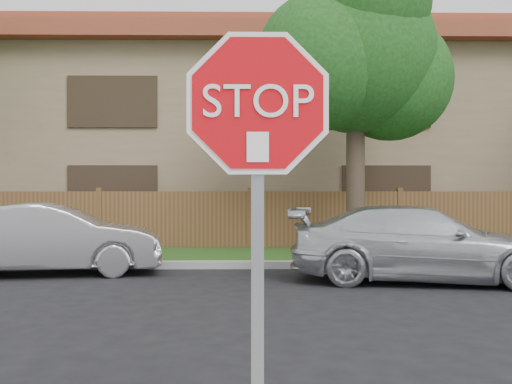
{
  "coord_description": "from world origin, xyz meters",
  "views": [
    {
      "loc": [
        -0.07,
        -4.5,
        1.73
      ],
      "look_at": [
        -0.02,
        -0.9,
        1.7
      ],
      "focal_mm": 42.0,
      "sensor_mm": 36.0,
      "label": 1
    }
  ],
  "objects": [
    {
      "name": "fence",
      "position": [
        0.0,
        11.4,
        0.8
      ],
      "size": [
        70.0,
        0.12,
        1.6
      ],
      "primitive_type": "cube",
      "color": "brown",
      "rests_on": "ground"
    },
    {
      "name": "sedan_right",
      "position": [
        3.09,
        6.3,
        0.69
      ],
      "size": [
        5.0,
        2.67,
        1.38
      ],
      "primitive_type": "imported",
      "rotation": [
        0.0,
        0.0,
        1.41
      ],
      "color": "silver",
      "rests_on": "ground"
    },
    {
      "name": "apartment_building",
      "position": [
        0.0,
        17.0,
        3.53
      ],
      "size": [
        35.2,
        9.2,
        7.2
      ],
      "color": "#887454",
      "rests_on": "ground"
    },
    {
      "name": "tree_mid",
      "position": [
        2.52,
        9.57,
        4.87
      ],
      "size": [
        4.8,
        3.9,
        7.35
      ],
      "color": "#382B21",
      "rests_on": "ground"
    },
    {
      "name": "far_curb",
      "position": [
        0.0,
        8.15,
        0.07
      ],
      "size": [
        70.0,
        0.3,
        0.15
      ],
      "primitive_type": "cube",
      "color": "gray",
      "rests_on": "ground"
    },
    {
      "name": "sedan_left",
      "position": [
        -3.9,
        7.29,
        0.7
      ],
      "size": [
        4.41,
        2.09,
        1.4
      ],
      "primitive_type": "imported",
      "rotation": [
        0.0,
        0.0,
        1.72
      ],
      "color": "#A0A0A5",
      "rests_on": "ground"
    },
    {
      "name": "stop_sign",
      "position": [
        -0.02,
        -1.48,
        1.83
      ],
      "size": [
        1.01,
        0.13,
        2.55
      ],
      "color": "gray",
      "rests_on": "sidewalk_near"
    },
    {
      "name": "grass_strip",
      "position": [
        0.0,
        9.8,
        0.06
      ],
      "size": [
        70.0,
        3.0,
        0.12
      ],
      "primitive_type": "cube",
      "color": "#1E4714",
      "rests_on": "ground"
    }
  ]
}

